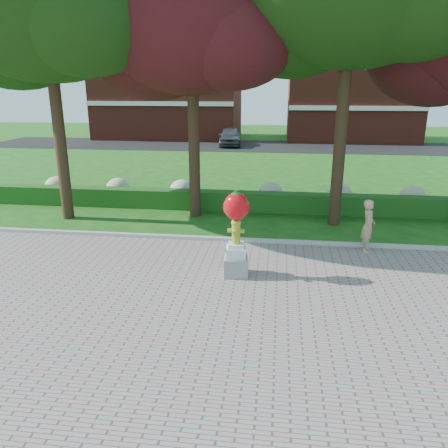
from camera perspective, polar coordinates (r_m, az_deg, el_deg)
name	(u,v)px	position (r m, az deg, el deg)	size (l,w,h in m)	color
ground	(226,279)	(12.10, 0.24, -7.21)	(100.00, 100.00, 0.00)	#145014
walkway	(200,367)	(8.66, -3.17, -18.17)	(40.00, 14.00, 0.04)	gray
curb	(237,240)	(14.83, 1.66, -2.11)	(40.00, 0.18, 0.15)	#ADADA5
lawn_hedge	(246,201)	(18.55, 2.90, 2.97)	(24.00, 0.70, 0.80)	#123F13
hydrangea_row	(261,193)	(19.45, 4.82, 4.08)	(20.10, 1.10, 0.99)	tan
street	(265,146)	(39.25, 5.33, 10.11)	(50.00, 8.00, 0.02)	black
building_left	(169,102)	(46.34, -7.16, 15.52)	(14.00, 8.00, 7.00)	maroon
building_right	(351,106)	(45.43, 16.23, 14.57)	(12.00, 8.00, 6.40)	maroon
tree_mid_left	(189,22)	(17.47, -4.58, 24.86)	(8.25, 7.04, 10.69)	black
hydrant_sculpture	(236,231)	(11.83, 1.58, -0.93)	(0.72, 0.72, 2.42)	gray
woman	(368,226)	(14.42, 18.31, -0.23)	(0.61, 0.40, 1.69)	tan
parked_car	(230,136)	(39.31, 0.81, 11.37)	(1.87, 4.64, 1.58)	#3E4045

